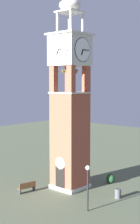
% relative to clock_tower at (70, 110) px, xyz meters
% --- Properties ---
extents(ground, '(80.00, 80.00, 0.00)m').
position_rel_clock_tower_xyz_m(ground, '(-0.00, 0.00, -7.24)').
color(ground, '#5B664C').
extents(clock_tower, '(3.24, 3.24, 17.26)m').
position_rel_clock_tower_xyz_m(clock_tower, '(0.00, 0.00, 0.00)').
color(clock_tower, '#9E4C38').
rests_on(clock_tower, ground).
extents(park_bench, '(0.77, 1.66, 0.95)m').
position_rel_clock_tower_xyz_m(park_bench, '(-1.93, -3.54, -6.75)').
color(park_bench, brown).
rests_on(park_bench, ground).
extents(lamp_post, '(0.36, 0.36, 3.52)m').
position_rel_clock_tower_xyz_m(lamp_post, '(4.65, -3.22, -4.77)').
color(lamp_post, black).
rests_on(lamp_post, ground).
extents(trash_bin, '(0.52, 0.52, 0.80)m').
position_rel_clock_tower_xyz_m(trash_bin, '(4.86, 0.60, -6.84)').
color(trash_bin, '#4C4C51').
rests_on(trash_bin, ground).
extents(shrub_near_entry, '(0.86, 0.86, 0.92)m').
position_rel_clock_tower_xyz_m(shrub_near_entry, '(2.03, 3.61, -6.78)').
color(shrub_near_entry, '#234C28').
rests_on(shrub_near_entry, ground).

